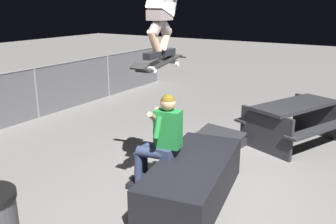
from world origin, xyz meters
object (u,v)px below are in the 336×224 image
(ledge_box_main, at_px, (193,180))
(skateboard, at_px, (160,63))
(kicker_ramp, at_px, (209,145))
(skater_airborne, at_px, (162,5))
(person_sitting_on_ledge, at_px, (160,138))
(picnic_table_back, at_px, (294,117))

(ledge_box_main, distance_m, skateboard, 1.57)
(ledge_box_main, height_order, kicker_ramp, ledge_box_main)
(skater_airborne, bearing_deg, person_sitting_on_ledge, 141.68)
(picnic_table_back, bearing_deg, person_sitting_on_ledge, 159.69)
(ledge_box_main, bearing_deg, person_sitting_on_ledge, 94.26)
(ledge_box_main, bearing_deg, kicker_ramp, 19.09)
(skateboard, distance_m, picnic_table_back, 3.30)
(ledge_box_main, distance_m, kicker_ramp, 1.85)
(person_sitting_on_ledge, xyz_separation_m, skateboard, (-0.03, -0.02, 1.00))
(person_sitting_on_ledge, distance_m, kicker_ramp, 1.92)
(ledge_box_main, bearing_deg, skater_airborne, 91.11)
(skateboard, xyz_separation_m, skater_airborne, (0.06, 0.00, 0.69))
(person_sitting_on_ledge, relative_size, skater_airborne, 1.23)
(ledge_box_main, height_order, person_sitting_on_ledge, person_sitting_on_ledge)
(person_sitting_on_ledge, height_order, kicker_ramp, person_sitting_on_ledge)
(person_sitting_on_ledge, bearing_deg, picnic_table_back, -20.31)
(skater_airborne, bearing_deg, kicker_ramp, 4.57)
(skater_airborne, xyz_separation_m, picnic_table_back, (2.81, -1.03, -1.96))
(skateboard, bearing_deg, kicker_ramp, 4.50)
(ledge_box_main, xyz_separation_m, skater_airborne, (-0.01, 0.46, 2.19))
(skater_airborne, relative_size, picnic_table_back, 0.54)
(ledge_box_main, xyz_separation_m, kicker_ramp, (1.73, 0.60, -0.22))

